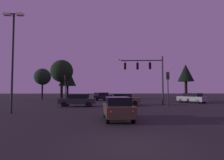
% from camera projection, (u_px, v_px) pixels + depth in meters
% --- Properties ---
extents(ground_plane, '(168.00, 168.00, 0.00)m').
position_uv_depth(ground_plane, '(112.00, 102.00, 31.11)').
color(ground_plane, '#262326').
rests_on(ground_plane, ground).
extents(traffic_signal_mast_arm, '(6.24, 0.67, 6.54)m').
position_uv_depth(traffic_signal_mast_arm, '(148.00, 71.00, 25.77)').
color(traffic_signal_mast_arm, '#232326').
rests_on(traffic_signal_mast_arm, ground).
extents(traffic_light_corner_left, '(0.35, 0.38, 4.19)m').
position_uv_depth(traffic_light_corner_left, '(65.00, 83.00, 28.15)').
color(traffic_light_corner_left, '#232326').
rests_on(traffic_light_corner_left, ground).
extents(traffic_light_corner_right, '(0.35, 0.38, 4.16)m').
position_uv_depth(traffic_light_corner_right, '(168.00, 82.00, 22.95)').
color(traffic_light_corner_right, '#232326').
rests_on(traffic_light_corner_right, ground).
extents(car_nearside_lane, '(2.01, 4.44, 1.52)m').
position_uv_depth(car_nearside_lane, '(118.00, 108.00, 12.79)').
color(car_nearside_lane, '#473828').
rests_on(car_nearside_lane, ground).
extents(car_crossing_left, '(4.37, 1.98, 1.52)m').
position_uv_depth(car_crossing_left, '(78.00, 100.00, 23.11)').
color(car_crossing_left, '#232328').
rests_on(car_crossing_left, ground).
extents(car_crossing_right, '(4.51, 2.15, 1.52)m').
position_uv_depth(car_crossing_right, '(123.00, 99.00, 25.50)').
color(car_crossing_right, '#473828').
rests_on(car_crossing_right, ground).
extents(car_far_lane, '(4.48, 4.04, 1.52)m').
position_uv_depth(car_far_lane, '(101.00, 96.00, 36.51)').
color(car_far_lane, black).
rests_on(car_far_lane, ground).
extents(car_parked_lot, '(3.80, 4.62, 1.52)m').
position_uv_depth(car_parked_lot, '(192.00, 98.00, 29.49)').
color(car_parked_lot, gray).
rests_on(car_parked_lot, ground).
extents(parking_lot_lamp_post, '(1.70, 0.36, 8.66)m').
position_uv_depth(parking_lot_lamp_post, '(13.00, 50.00, 16.48)').
color(parking_lot_lamp_post, '#232326').
rests_on(parking_lot_lamp_post, ground).
extents(tree_behind_sign, '(3.94, 3.94, 7.29)m').
position_uv_depth(tree_behind_sign, '(68.00, 77.00, 43.89)').
color(tree_behind_sign, black).
rests_on(tree_behind_sign, ground).
extents(tree_left_far, '(2.97, 2.97, 6.84)m').
position_uv_depth(tree_left_far, '(186.00, 73.00, 35.86)').
color(tree_left_far, black).
rests_on(tree_left_far, ground).
extents(tree_center_horizon, '(3.78, 3.78, 7.09)m').
position_uv_depth(tree_center_horizon, '(62.00, 71.00, 32.35)').
color(tree_center_horizon, black).
rests_on(tree_center_horizon, ground).
extents(tree_right_cluster, '(3.64, 3.64, 6.78)m').
position_uv_depth(tree_right_cluster, '(43.00, 77.00, 42.47)').
color(tree_right_cluster, black).
rests_on(tree_right_cluster, ground).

